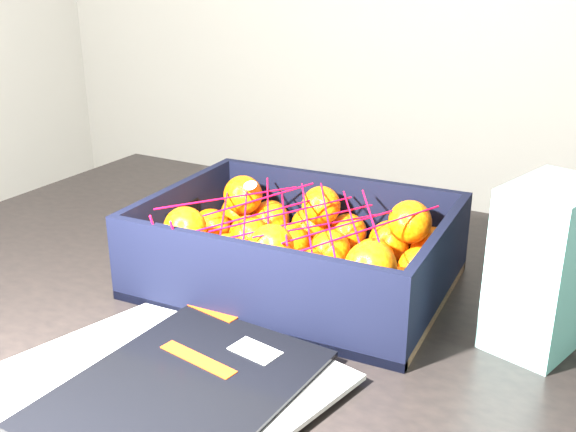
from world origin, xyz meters
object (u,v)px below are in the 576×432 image
at_px(table, 275,336).
at_px(produce_crate, 298,260).
at_px(retail_carton, 546,266).
at_px(magazine_stack, 163,386).

bearing_deg(table, produce_crate, -11.64).
xyz_separation_m(produce_crate, retail_carton, (0.32, -0.01, 0.06)).
distance_m(magazine_stack, produce_crate, 0.30).
bearing_deg(magazine_stack, retail_carton, 40.19).
distance_m(table, retail_carton, 0.41).
bearing_deg(magazine_stack, produce_crate, 87.06).
distance_m(table, magazine_stack, 0.32).
xyz_separation_m(table, retail_carton, (0.36, -0.02, 0.20)).
relative_size(table, retail_carton, 6.42).
bearing_deg(table, retail_carton, -3.32).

